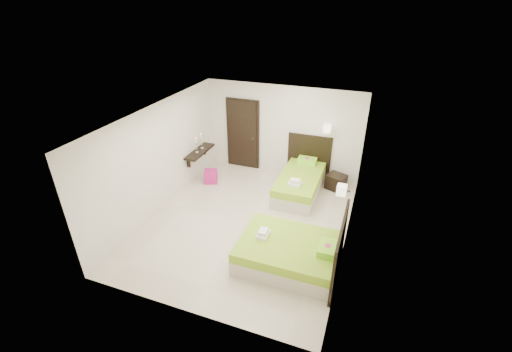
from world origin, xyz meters
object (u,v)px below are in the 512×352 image
(bed_double, at_px, (292,252))
(nightstand, at_px, (336,182))
(bed_single, at_px, (301,181))
(ottoman, at_px, (211,176))

(bed_double, height_order, nightstand, bed_double)
(bed_single, relative_size, nightstand, 4.35)
(bed_single, distance_m, nightstand, 1.01)
(nightstand, relative_size, ottoman, 1.35)
(bed_double, height_order, ottoman, bed_double)
(nightstand, bearing_deg, bed_single, -129.36)
(ottoman, bearing_deg, bed_single, 8.20)
(bed_single, relative_size, ottoman, 5.87)
(bed_double, bearing_deg, nightstand, 83.67)
(bed_double, relative_size, ottoman, 5.57)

